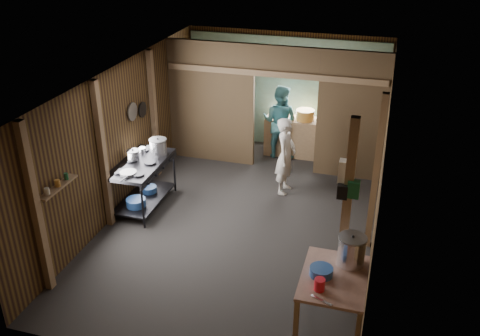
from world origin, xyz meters
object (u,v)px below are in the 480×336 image
(pink_bucket, at_px, (320,285))
(cook, at_px, (286,156))
(stove_pot_large, at_px, (158,147))
(stock_pot, at_px, (351,251))
(gas_range, at_px, (143,184))
(prep_table, at_px, (332,297))
(yellow_tub, at_px, (305,115))

(pink_bucket, relative_size, cook, 0.11)
(stove_pot_large, distance_m, stock_pot, 4.26)
(gas_range, xyz_separation_m, prep_table, (3.71, -2.03, -0.10))
(stock_pot, bearing_deg, yellow_tub, 107.05)
(prep_table, relative_size, stock_pot, 2.61)
(stove_pot_large, bearing_deg, prep_table, -34.44)
(prep_table, distance_m, stock_pot, 0.66)
(prep_table, xyz_separation_m, stock_pot, (0.17, 0.33, 0.55))
(yellow_tub, bearing_deg, gas_range, -128.76)
(gas_range, distance_m, stove_pot_large, 0.73)
(gas_range, height_order, stove_pot_large, stove_pot_large)
(prep_table, bearing_deg, pink_bucket, -114.93)
(stove_pot_large, relative_size, pink_bucket, 1.99)
(gas_range, xyz_separation_m, yellow_tub, (2.43, 3.03, 0.51))
(yellow_tub, bearing_deg, cook, -91.88)
(cook, bearing_deg, stove_pot_large, 116.88)
(pink_bucket, distance_m, cook, 3.82)
(gas_range, relative_size, stove_pot_large, 4.65)
(pink_bucket, bearing_deg, stock_pot, 64.06)
(stove_pot_large, relative_size, stock_pot, 0.73)
(gas_range, height_order, stock_pot, stock_pot)
(stock_pot, height_order, cook, cook)
(stove_pot_large, distance_m, yellow_tub, 3.47)
(prep_table, relative_size, pink_bucket, 7.12)
(gas_range, relative_size, prep_table, 1.30)
(stove_pot_large, bearing_deg, cook, 21.92)
(stove_pot_large, bearing_deg, gas_range, -113.12)
(gas_range, xyz_separation_m, stock_pot, (3.88, -1.70, 0.44))
(prep_table, relative_size, stove_pot_large, 3.58)
(stock_pot, xyz_separation_m, cook, (-1.51, 2.98, -0.14))
(stove_pot_large, xyz_separation_m, stock_pot, (3.71, -2.10, -0.14))
(prep_table, height_order, pink_bucket, pink_bucket)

